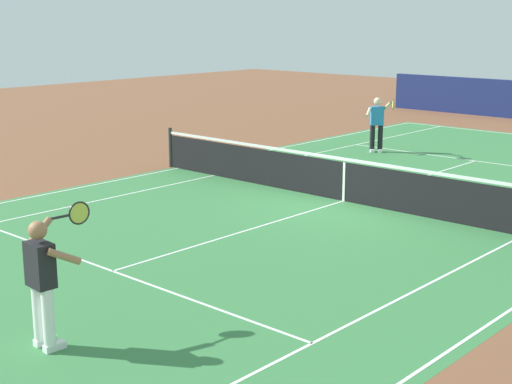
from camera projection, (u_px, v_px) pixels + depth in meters
ground_plane at (344, 201)px, 16.83m from camera, size 60.00×60.00×0.00m
court_slab at (344, 201)px, 16.83m from camera, size 24.20×11.40×0.00m
court_line_markings at (344, 201)px, 16.83m from camera, size 23.85×11.05×0.01m
tennis_net at (344, 180)px, 16.72m from camera, size 0.10×11.70×1.08m
tennis_player_near at (43, 277)px, 9.21m from camera, size 1.09×0.78×1.70m
tennis_player_far at (377, 122)px, 22.65m from camera, size 0.74×1.10×1.70m
tennis_ball at (430, 190)px, 17.74m from camera, size 0.07×0.07×0.07m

